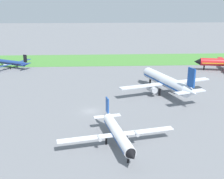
% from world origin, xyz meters
% --- Properties ---
extents(ground_plane, '(600.00, 600.00, 0.00)m').
position_xyz_m(ground_plane, '(0.00, 0.00, 0.00)').
color(ground_plane, slate).
extents(grass_taxiway_strip, '(360.00, 28.00, 0.08)m').
position_xyz_m(grass_taxiway_strip, '(0.00, 67.40, 0.04)').
color(grass_taxiway_strip, '#478438').
rests_on(grass_taxiway_strip, ground_plane).
extents(airplane_foreground_turboprop, '(24.08, 20.73, 7.29)m').
position_xyz_m(airplane_foreground_turboprop, '(5.85, -18.59, 2.67)').
color(airplane_foreground_turboprop, white).
rests_on(airplane_foreground_turboprop, ground_plane).
extents(airplane_midfield_jet, '(30.29, 30.00, 11.01)m').
position_xyz_m(airplane_midfield_jet, '(23.39, 13.58, 3.97)').
color(airplane_midfield_jet, silver).
rests_on(airplane_midfield_jet, ground_plane).
extents(airplane_taxiing_turboprop, '(17.01, 19.52, 6.50)m').
position_xyz_m(airplane_taxiing_turboprop, '(-34.56, 51.84, 2.38)').
color(airplane_taxiing_turboprop, navy).
rests_on(airplane_taxiing_turboprop, ground_plane).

